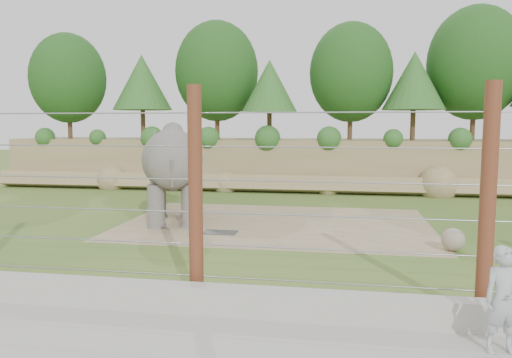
% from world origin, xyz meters
% --- Properties ---
extents(ground, '(90.00, 90.00, 0.00)m').
position_xyz_m(ground, '(0.00, 0.00, 0.00)').
color(ground, '#3C6424').
rests_on(ground, ground).
extents(back_embankment, '(30.00, 5.52, 8.77)m').
position_xyz_m(back_embankment, '(0.59, 12.68, 3.97)').
color(back_embankment, olive).
rests_on(back_embankment, ground).
extents(dirt_patch, '(10.00, 7.00, 0.02)m').
position_xyz_m(dirt_patch, '(0.50, 3.00, 0.01)').
color(dirt_patch, '#8E7859').
rests_on(dirt_patch, ground).
extents(drain_grate, '(1.00, 0.60, 0.03)m').
position_xyz_m(drain_grate, '(-0.98, 1.26, 0.04)').
color(drain_grate, '#262628').
rests_on(drain_grate, dirt_patch).
extents(elephant, '(2.92, 4.38, 3.27)m').
position_xyz_m(elephant, '(-2.93, 2.67, 1.64)').
color(elephant, '#595550').
rests_on(elephant, ground).
extents(stone_ball, '(0.60, 0.60, 0.60)m').
position_xyz_m(stone_ball, '(5.50, 0.20, 0.32)').
color(stone_ball, gray).
rests_on(stone_ball, dirt_patch).
extents(retaining_wall, '(26.00, 0.35, 0.50)m').
position_xyz_m(retaining_wall, '(0.00, -5.00, 0.25)').
color(retaining_wall, '#A7A59C').
rests_on(retaining_wall, ground).
extents(barrier_fence, '(20.26, 0.26, 4.00)m').
position_xyz_m(barrier_fence, '(0.00, -4.50, 2.00)').
color(barrier_fence, '#5F2D16').
rests_on(barrier_fence, ground).
extents(zookeeper, '(0.63, 0.47, 1.57)m').
position_xyz_m(zookeeper, '(4.93, -5.75, 0.79)').
color(zookeeper, silver).
rests_on(zookeeper, walkway).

